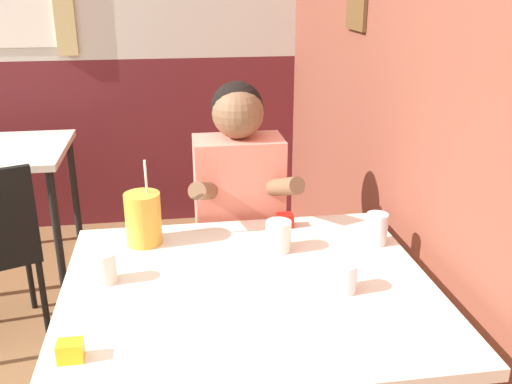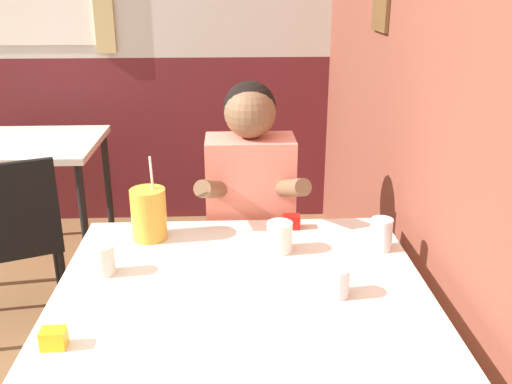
{
  "view_description": "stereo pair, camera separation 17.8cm",
  "coord_description": "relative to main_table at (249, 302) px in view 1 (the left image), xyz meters",
  "views": [
    {
      "loc": [
        0.5,
        -1.1,
        1.57
      ],
      "look_at": [
        0.75,
        0.55,
        0.95
      ],
      "focal_mm": 40.0,
      "sensor_mm": 36.0,
      "label": 1
    },
    {
      "loc": [
        0.68,
        -1.11,
        1.57
      ],
      "look_at": [
        0.75,
        0.55,
        0.95
      ],
      "focal_mm": 40.0,
      "sensor_mm": 36.0,
      "label": 2
    }
  ],
  "objects": [
    {
      "name": "back_wall",
      "position": [
        -0.72,
        2.28,
        0.69
      ],
      "size": [
        5.65,
        0.09,
        2.7
      ],
      "color": "silver",
      "rests_on": "ground_plane"
    },
    {
      "name": "glass_near_pitcher",
      "position": [
        0.27,
        -0.07,
        0.1
      ],
      "size": [
        0.07,
        0.07,
        0.09
      ],
      "color": "silver",
      "rests_on": "main_table"
    },
    {
      "name": "condiment_ketchup",
      "position": [
        0.19,
        0.39,
        0.08
      ],
      "size": [
        0.06,
        0.04,
        0.05
      ],
      "color": "#B7140F",
      "rests_on": "main_table"
    },
    {
      "name": "person_seated",
      "position": [
        0.05,
        0.61,
        -0.04
      ],
      "size": [
        0.42,
        0.4,
        1.22
      ],
      "color": "#EA7F6B",
      "rests_on": "ground_plane"
    },
    {
      "name": "brick_wall_right",
      "position": [
        0.65,
        0.94,
        0.68
      ],
      "size": [
        0.08,
        4.6,
        2.7
      ],
      "color": "brown",
      "rests_on": "ground_plane"
    },
    {
      "name": "glass_by_brick",
      "position": [
        0.46,
        0.21,
        0.11
      ],
      "size": [
        0.07,
        0.07,
        0.11
      ],
      "color": "silver",
      "rests_on": "main_table"
    },
    {
      "name": "glass_center",
      "position": [
        0.13,
        0.21,
        0.11
      ],
      "size": [
        0.08,
        0.08,
        0.1
      ],
      "color": "silver",
      "rests_on": "main_table"
    },
    {
      "name": "background_table",
      "position": [
        -1.12,
        1.63,
        -0.03
      ],
      "size": [
        0.71,
        0.7,
        0.73
      ],
      "color": "beige",
      "rests_on": "ground_plane"
    },
    {
      "name": "condiment_mustard",
      "position": [
        -0.46,
        -0.28,
        0.08
      ],
      "size": [
        0.06,
        0.04,
        0.05
      ],
      "color": "yellow",
      "rests_on": "main_table"
    },
    {
      "name": "glass_far_side",
      "position": [
        -0.41,
        0.08,
        0.1
      ],
      "size": [
        0.07,
        0.07,
        0.09
      ],
      "color": "silver",
      "rests_on": "main_table"
    },
    {
      "name": "main_table",
      "position": [
        0.0,
        0.0,
        0.0
      ],
      "size": [
        1.08,
        0.95,
        0.73
      ],
      "color": "beige",
      "rests_on": "ground_plane"
    },
    {
      "name": "cocktail_pitcher",
      "position": [
        -0.31,
        0.33,
        0.15
      ],
      "size": [
        0.12,
        0.12,
        0.3
      ],
      "color": "gold",
      "rests_on": "main_table"
    }
  ]
}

